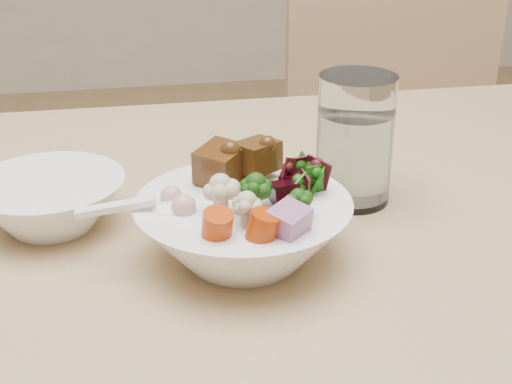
# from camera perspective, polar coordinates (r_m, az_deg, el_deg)

# --- Properties ---
(dining_table) EXTENTS (1.67, 0.95, 0.78)m
(dining_table) POSITION_cam_1_polar(r_m,az_deg,el_deg) (0.71, 14.12, -10.16)
(dining_table) COLOR tan
(dining_table) RESTS_ON ground
(chair_far) EXTENTS (0.46, 0.46, 0.96)m
(chair_far) POSITION_cam_1_polar(r_m,az_deg,el_deg) (1.45, 11.82, 1.84)
(chair_far) COLOR tan
(chair_far) RESTS_ON ground
(food_bowl) EXTENTS (0.19, 0.19, 0.10)m
(food_bowl) POSITION_cam_1_polar(r_m,az_deg,el_deg) (0.62, -0.91, -2.65)
(food_bowl) COLOR white
(food_bowl) RESTS_ON dining_table
(soup_spoon) EXTENTS (0.10, 0.03, 0.02)m
(soup_spoon) POSITION_cam_1_polar(r_m,az_deg,el_deg) (0.60, -8.00, -1.39)
(soup_spoon) COLOR white
(soup_spoon) RESTS_ON food_bowl
(water_glass) EXTENTS (0.08, 0.08, 0.13)m
(water_glass) POSITION_cam_1_polar(r_m,az_deg,el_deg) (0.72, 7.88, 3.77)
(water_glass) COLOR white
(water_glass) RESTS_ON dining_table
(side_bowl) EXTENTS (0.14, 0.14, 0.05)m
(side_bowl) POSITION_cam_1_polar(r_m,az_deg,el_deg) (0.71, -16.15, -0.87)
(side_bowl) COLOR white
(side_bowl) RESTS_ON dining_table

